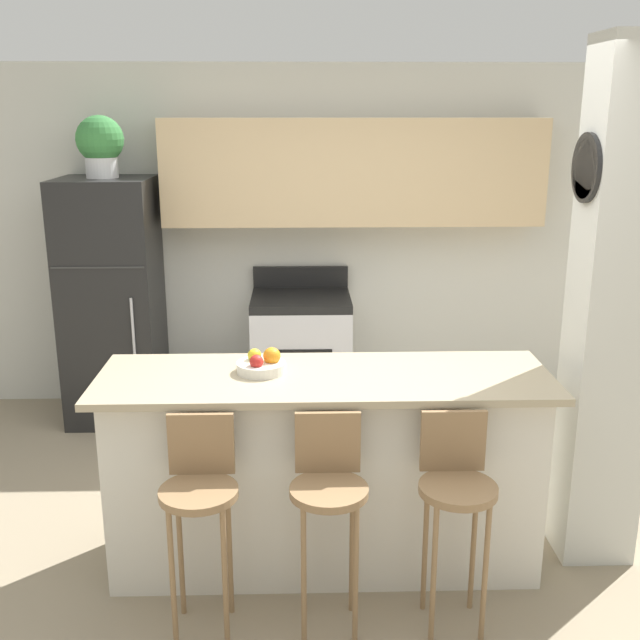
{
  "coord_description": "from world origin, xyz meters",
  "views": [
    {
      "loc": [
        -0.12,
        -3.36,
        2.22
      ],
      "look_at": [
        0.0,
        0.79,
        1.05
      ],
      "focal_mm": 42.0,
      "sensor_mm": 36.0,
      "label": 1
    }
  ],
  "objects_px": {
    "stove_range": "(301,355)",
    "refrigerator": "(112,302)",
    "potted_plant_on_fridge": "(100,144)",
    "bar_stool_mid": "(329,493)",
    "fruit_bowl": "(262,364)",
    "bar_stool_right": "(456,491)",
    "trash_bin": "(189,402)",
    "bar_stool_left": "(200,495)"
  },
  "relations": [
    {
      "from": "stove_range",
      "to": "refrigerator",
      "type": "bearing_deg",
      "value": -179.21
    },
    {
      "from": "potted_plant_on_fridge",
      "to": "stove_range",
      "type": "bearing_deg",
      "value": 0.78
    },
    {
      "from": "bar_stool_mid",
      "to": "fruit_bowl",
      "type": "xyz_separation_m",
      "value": [
        -0.3,
        0.53,
        0.4
      ]
    },
    {
      "from": "bar_stool_right",
      "to": "trash_bin",
      "type": "height_order",
      "value": "bar_stool_right"
    },
    {
      "from": "fruit_bowl",
      "to": "trash_bin",
      "type": "height_order",
      "value": "fruit_bowl"
    },
    {
      "from": "potted_plant_on_fridge",
      "to": "fruit_bowl",
      "type": "distance_m",
      "value": 2.4
    },
    {
      "from": "stove_range",
      "to": "trash_bin",
      "type": "distance_m",
      "value": 0.89
    },
    {
      "from": "bar_stool_mid",
      "to": "bar_stool_left",
      "type": "bearing_deg",
      "value": 180.0
    },
    {
      "from": "bar_stool_mid",
      "to": "bar_stool_right",
      "type": "relative_size",
      "value": 1.0
    },
    {
      "from": "bar_stool_left",
      "to": "potted_plant_on_fridge",
      "type": "distance_m",
      "value": 2.91
    },
    {
      "from": "bar_stool_right",
      "to": "trash_bin",
      "type": "bearing_deg",
      "value": 123.99
    },
    {
      "from": "refrigerator",
      "to": "stove_range",
      "type": "relative_size",
      "value": 1.65
    },
    {
      "from": "bar_stool_left",
      "to": "bar_stool_mid",
      "type": "relative_size",
      "value": 1.0
    },
    {
      "from": "refrigerator",
      "to": "bar_stool_mid",
      "type": "distance_m",
      "value": 2.83
    },
    {
      "from": "bar_stool_left",
      "to": "trash_bin",
      "type": "relative_size",
      "value": 2.54
    },
    {
      "from": "stove_range",
      "to": "bar_stool_right",
      "type": "distance_m",
      "value": 2.51
    },
    {
      "from": "refrigerator",
      "to": "stove_range",
      "type": "xyz_separation_m",
      "value": [
        1.36,
        0.02,
        -0.42
      ]
    },
    {
      "from": "refrigerator",
      "to": "fruit_bowl",
      "type": "distance_m",
      "value": 2.21
    },
    {
      "from": "stove_range",
      "to": "fruit_bowl",
      "type": "distance_m",
      "value": 1.98
    },
    {
      "from": "stove_range",
      "to": "bar_stool_right",
      "type": "xyz_separation_m",
      "value": [
        0.66,
        -2.42,
        0.18
      ]
    },
    {
      "from": "refrigerator",
      "to": "trash_bin",
      "type": "height_order",
      "value": "refrigerator"
    },
    {
      "from": "potted_plant_on_fridge",
      "to": "trash_bin",
      "type": "bearing_deg",
      "value": -21.76
    },
    {
      "from": "bar_stool_mid",
      "to": "potted_plant_on_fridge",
      "type": "height_order",
      "value": "potted_plant_on_fridge"
    },
    {
      "from": "refrigerator",
      "to": "bar_stool_left",
      "type": "height_order",
      "value": "refrigerator"
    },
    {
      "from": "bar_stool_left",
      "to": "bar_stool_mid",
      "type": "height_order",
      "value": "same"
    },
    {
      "from": "bar_stool_left",
      "to": "fruit_bowl",
      "type": "height_order",
      "value": "fruit_bowl"
    },
    {
      "from": "bar_stool_mid",
      "to": "fruit_bowl",
      "type": "height_order",
      "value": "fruit_bowl"
    },
    {
      "from": "refrigerator",
      "to": "bar_stool_right",
      "type": "height_order",
      "value": "refrigerator"
    },
    {
      "from": "bar_stool_left",
      "to": "bar_stool_mid",
      "type": "xyz_separation_m",
      "value": [
        0.55,
        0.0,
        0.0
      ]
    },
    {
      "from": "bar_stool_left",
      "to": "trash_bin",
      "type": "bearing_deg",
      "value": 99.72
    },
    {
      "from": "stove_range",
      "to": "bar_stool_mid",
      "type": "distance_m",
      "value": 2.43
    },
    {
      "from": "refrigerator",
      "to": "bar_stool_right",
      "type": "bearing_deg",
      "value": -49.94
    },
    {
      "from": "fruit_bowl",
      "to": "trash_bin",
      "type": "xyz_separation_m",
      "value": [
        -0.62,
        1.65,
        -0.85
      ]
    },
    {
      "from": "stove_range",
      "to": "bar_stool_right",
      "type": "bearing_deg",
      "value": -74.83
    },
    {
      "from": "trash_bin",
      "to": "refrigerator",
      "type": "bearing_deg",
      "value": 158.26
    },
    {
      "from": "bar_stool_mid",
      "to": "refrigerator",
      "type": "bearing_deg",
      "value": 121.48
    },
    {
      "from": "stove_range",
      "to": "potted_plant_on_fridge",
      "type": "height_order",
      "value": "potted_plant_on_fridge"
    },
    {
      "from": "bar_stool_left",
      "to": "potted_plant_on_fridge",
      "type": "height_order",
      "value": "potted_plant_on_fridge"
    },
    {
      "from": "bar_stool_mid",
      "to": "potted_plant_on_fridge",
      "type": "distance_m",
      "value": 3.13
    },
    {
      "from": "potted_plant_on_fridge",
      "to": "trash_bin",
      "type": "distance_m",
      "value": 1.9
    },
    {
      "from": "refrigerator",
      "to": "bar_stool_left",
      "type": "bearing_deg",
      "value": -69.01
    },
    {
      "from": "bar_stool_mid",
      "to": "bar_stool_right",
      "type": "xyz_separation_m",
      "value": [
        0.55,
        0.0,
        0.0
      ]
    }
  ]
}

